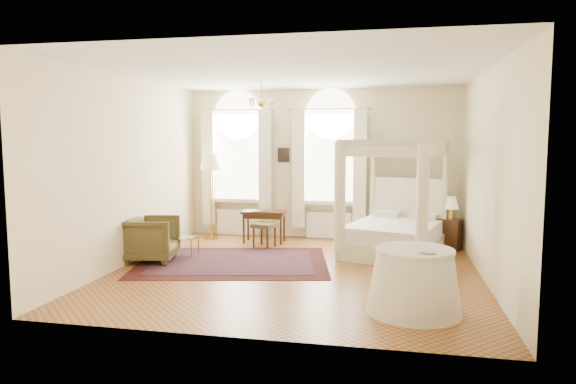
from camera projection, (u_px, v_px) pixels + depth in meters
name	position (u px, v px, depth m)	size (l,w,h in m)	color
ground	(296.00, 271.00, 8.64)	(6.00, 6.00, 0.00)	#985E2C
room_walls	(297.00, 153.00, 8.44)	(6.00, 6.00, 6.00)	#F6E2BB
window_left	(238.00, 171.00, 11.66)	(1.62, 0.27, 3.29)	silver
window_right	(329.00, 172.00, 11.25)	(1.62, 0.27, 3.29)	silver
chandelier	(261.00, 102.00, 9.69)	(0.51, 0.45, 0.50)	#B6953C
wall_pictures	(325.00, 153.00, 11.32)	(2.54, 0.03, 0.39)	black
canopy_bed	(394.00, 229.00, 9.79)	(2.14, 2.40, 2.20)	beige
nightstand	(449.00, 234.00, 10.27)	(0.43, 0.39, 0.62)	#38200F
nightstand_lamp	(451.00, 204.00, 10.24)	(0.30, 0.30, 0.45)	#B6953C
writing_desk	(264.00, 215.00, 10.94)	(0.92, 0.49, 0.68)	#38200F
laptop	(260.00, 211.00, 10.85)	(0.33, 0.21, 0.03)	black
stool	(264.00, 227.00, 10.51)	(0.53, 0.53, 0.49)	#4D4421
armchair	(152.00, 239.00, 9.29)	(0.87, 0.89, 0.81)	#463E1E
coffee_table	(183.00, 238.00, 9.69)	(0.57, 0.42, 0.37)	white
floor_lamp	(211.00, 166.00, 11.26)	(0.49, 0.49, 1.89)	#B6953C
oriental_rug	(233.00, 262.00, 9.22)	(3.77, 3.03, 0.01)	#3E0E0F
side_table	(414.00, 281.00, 6.55)	(1.22, 1.22, 0.83)	silver
book	(420.00, 251.00, 6.32)	(0.19, 0.26, 0.02)	black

